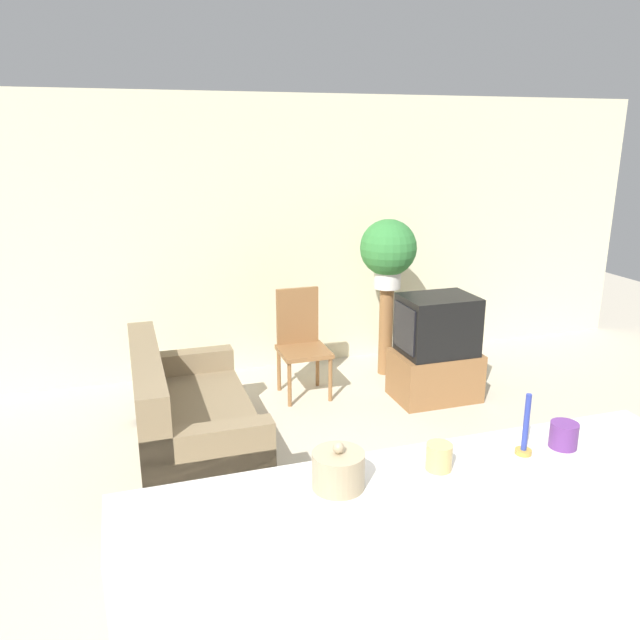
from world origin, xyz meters
The scene contains 13 objects.
ground_plane centered at (0.00, 0.00, 0.00)m, with size 14.00×14.00×0.00m, color beige.
wall_back centered at (0.00, 3.43, 1.35)m, with size 9.00×0.06×2.70m.
couch centered at (-0.72, 1.70, 0.29)m, with size 0.83×1.62×0.85m.
tv_stand centered at (1.55, 2.14, 0.22)m, with size 0.75×0.51×0.44m.
television centered at (1.54, 2.14, 0.70)m, with size 0.65×0.49×0.52m.
wooden_chair centered at (0.43, 2.64, 0.53)m, with size 0.44×0.44×0.98m.
plant_stand centered at (1.37, 2.84, 0.44)m, with size 0.14×0.14×0.89m.
potted_plant centered at (1.37, 2.84, 1.26)m, with size 0.55×0.55×0.67m.
foreground_counter centered at (0.00, -0.58, 0.51)m, with size 2.45×0.44×1.02m.
decorative_bowl centered at (-0.36, -0.58, 1.09)m, with size 0.20×0.20×0.19m.
candle_jar centered at (0.07, -0.58, 1.08)m, with size 0.11×0.11×0.11m.
candlestick centered at (0.48, -0.58, 1.11)m, with size 0.07×0.07×0.27m.
coffee_tin centered at (0.67, -0.58, 1.08)m, with size 0.12×0.12×0.11m.
Camera 1 is at (-1.08, -2.58, 2.32)m, focal length 35.00 mm.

